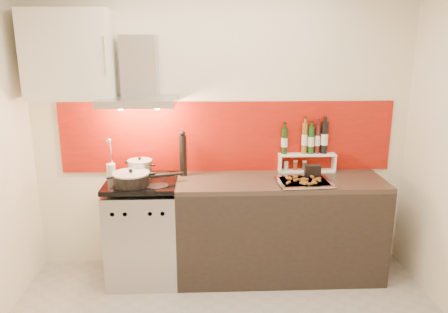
{
  "coord_description": "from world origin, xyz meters",
  "views": [
    {
      "loc": [
        -0.14,
        -2.48,
        2.05
      ],
      "look_at": [
        0.0,
        0.95,
        1.15
      ],
      "focal_mm": 35.0,
      "sensor_mm": 36.0,
      "label": 1
    }
  ],
  "objects_px": {
    "pepper_mill": "(183,154)",
    "baking_tray": "(304,182)",
    "stock_pot": "(140,169)",
    "saute_pan": "(132,179)",
    "counter": "(279,227)",
    "range_stove": "(144,231)"
  },
  "relations": [
    {
      "from": "saute_pan",
      "to": "baking_tray",
      "type": "xyz_separation_m",
      "value": [
        1.43,
        0.0,
        -0.05
      ]
    },
    {
      "from": "range_stove",
      "to": "saute_pan",
      "type": "relative_size",
      "value": 1.58
    },
    {
      "from": "saute_pan",
      "to": "pepper_mill",
      "type": "relative_size",
      "value": 1.42
    },
    {
      "from": "stock_pot",
      "to": "pepper_mill",
      "type": "xyz_separation_m",
      "value": [
        0.37,
        0.07,
        0.11
      ]
    },
    {
      "from": "counter",
      "to": "saute_pan",
      "type": "height_order",
      "value": "saute_pan"
    },
    {
      "from": "stock_pot",
      "to": "saute_pan",
      "type": "relative_size",
      "value": 0.37
    },
    {
      "from": "pepper_mill",
      "to": "baking_tray",
      "type": "distance_m",
      "value": 1.08
    },
    {
      "from": "counter",
      "to": "baking_tray",
      "type": "height_order",
      "value": "baking_tray"
    },
    {
      "from": "range_stove",
      "to": "counter",
      "type": "distance_m",
      "value": 1.2
    },
    {
      "from": "range_stove",
      "to": "stock_pot",
      "type": "xyz_separation_m",
      "value": [
        -0.02,
        0.09,
        0.55
      ]
    },
    {
      "from": "range_stove",
      "to": "pepper_mill",
      "type": "bearing_deg",
      "value": 24.42
    },
    {
      "from": "range_stove",
      "to": "pepper_mill",
      "type": "xyz_separation_m",
      "value": [
        0.35,
        0.16,
        0.66
      ]
    },
    {
      "from": "stock_pot",
      "to": "pepper_mill",
      "type": "relative_size",
      "value": 0.52
    },
    {
      "from": "counter",
      "to": "pepper_mill",
      "type": "xyz_separation_m",
      "value": [
        -0.85,
        0.15,
        0.65
      ]
    },
    {
      "from": "pepper_mill",
      "to": "baking_tray",
      "type": "height_order",
      "value": "pepper_mill"
    },
    {
      "from": "stock_pot",
      "to": "saute_pan",
      "type": "distance_m",
      "value": 0.21
    },
    {
      "from": "stock_pot",
      "to": "baking_tray",
      "type": "relative_size",
      "value": 0.46
    },
    {
      "from": "range_stove",
      "to": "saute_pan",
      "type": "distance_m",
      "value": 0.54
    },
    {
      "from": "counter",
      "to": "stock_pot",
      "type": "distance_m",
      "value": 1.33
    },
    {
      "from": "pepper_mill",
      "to": "counter",
      "type": "bearing_deg",
      "value": -10.28
    },
    {
      "from": "range_stove",
      "to": "counter",
      "type": "height_order",
      "value": "range_stove"
    },
    {
      "from": "range_stove",
      "to": "counter",
      "type": "bearing_deg",
      "value": 0.23
    }
  ]
}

